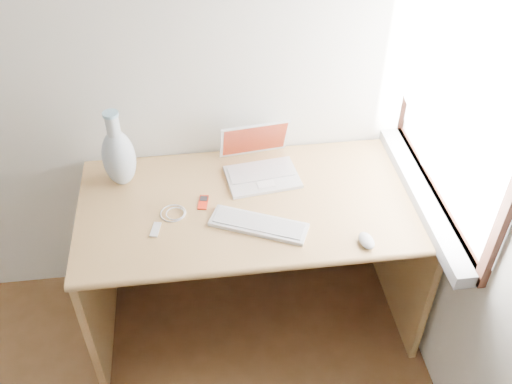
{
  "coord_description": "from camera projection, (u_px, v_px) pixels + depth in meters",
  "views": [
    {
      "loc": [
        0.77,
        -0.39,
        2.36
      ],
      "look_at": [
        0.99,
        1.35,
        0.84
      ],
      "focal_mm": 40.0,
      "sensor_mm": 36.0,
      "label": 1
    }
  ],
  "objects": [
    {
      "name": "desk",
      "position": [
        251.0,
        225.0,
        2.6
      ],
      "size": [
        1.46,
        0.73,
        0.77
      ],
      "color": "tan",
      "rests_on": "floor"
    },
    {
      "name": "remote",
      "position": [
        156.0,
        230.0,
        2.26
      ],
      "size": [
        0.05,
        0.09,
        0.01
      ],
      "primitive_type": "cube",
      "rotation": [
        0.0,
        0.0,
        -0.22
      ],
      "color": "white",
      "rests_on": "desk"
    },
    {
      "name": "ipod",
      "position": [
        203.0,
        202.0,
        2.38
      ],
      "size": [
        0.05,
        0.09,
        0.01
      ],
      "rotation": [
        0.0,
        0.0,
        -0.18
      ],
      "color": "red",
      "rests_on": "desk"
    },
    {
      "name": "vase",
      "position": [
        119.0,
        156.0,
        2.39
      ],
      "size": [
        0.14,
        0.14,
        0.36
      ],
      "color": "silver",
      "rests_on": "desk"
    },
    {
      "name": "laptop",
      "position": [
        261.0,
        164.0,
        2.5
      ],
      "size": [
        0.33,
        0.29,
        0.21
      ],
      "rotation": [
        0.0,
        0.0,
        0.12
      ],
      "color": "white",
      "rests_on": "desk"
    },
    {
      "name": "cable_coil",
      "position": [
        173.0,
        213.0,
        2.33
      ],
      "size": [
        0.14,
        0.14,
        0.01
      ],
      "primitive_type": "torus",
      "rotation": [
        0.0,
        0.0,
        -0.38
      ],
      "color": "white",
      "rests_on": "desk"
    },
    {
      "name": "external_keyboard",
      "position": [
        259.0,
        224.0,
        2.27
      ],
      "size": [
        0.4,
        0.27,
        0.02
      ],
      "rotation": [
        0.0,
        0.0,
        -0.42
      ],
      "color": "white",
      "rests_on": "desk"
    },
    {
      "name": "window",
      "position": [
        455.0,
        94.0,
        2.07
      ],
      "size": [
        0.11,
        0.99,
        1.1
      ],
      "color": "silver",
      "rests_on": "right_wall"
    },
    {
      "name": "mouse",
      "position": [
        367.0,
        241.0,
        2.19
      ],
      "size": [
        0.07,
        0.1,
        0.03
      ],
      "primitive_type": "ellipsoid",
      "rotation": [
        0.0,
        0.0,
        0.13
      ],
      "color": "white",
      "rests_on": "desk"
    }
  ]
}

